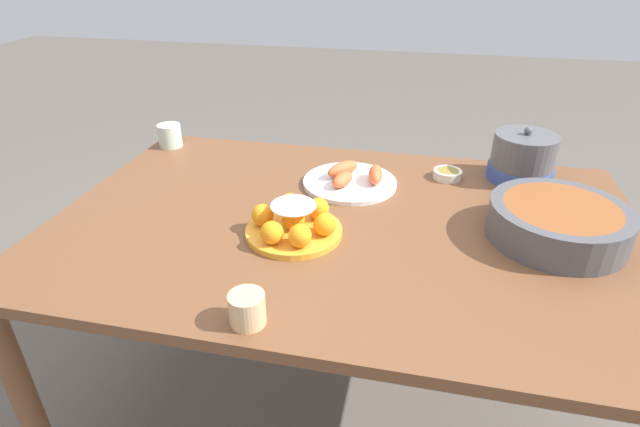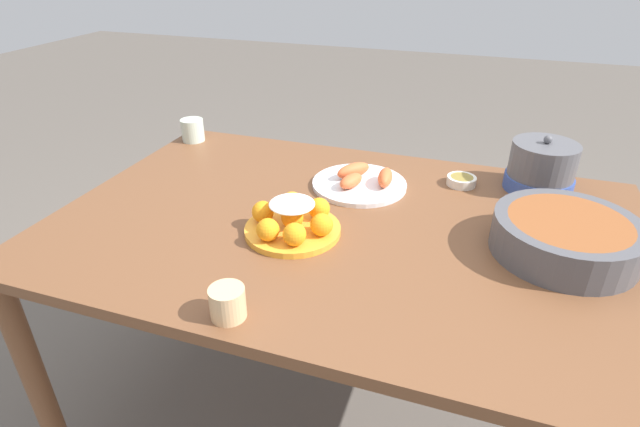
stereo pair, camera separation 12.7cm
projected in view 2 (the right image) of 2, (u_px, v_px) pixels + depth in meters
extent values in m
plane|color=#5B544C|center=(341.00, 410.00, 1.67)|extent=(12.00, 12.00, 0.00)
cylinder|color=brown|center=(36.00, 381.00, 1.33)|extent=(0.06, 0.06, 0.70)
cylinder|color=brown|center=(208.00, 221.00, 2.07)|extent=(0.06, 0.06, 0.70)
cylinder|color=brown|center=(588.00, 291.00, 1.67)|extent=(0.06, 0.06, 0.70)
cube|color=brown|center=(346.00, 227.00, 1.32)|extent=(1.54, 1.00, 0.03)
cylinder|color=gold|center=(293.00, 230.00, 1.26)|extent=(0.24, 0.24, 0.02)
sphere|color=orange|center=(322.00, 225.00, 1.21)|extent=(0.06, 0.06, 0.06)
sphere|color=orange|center=(319.00, 208.00, 1.28)|extent=(0.06, 0.06, 0.06)
sphere|color=orange|center=(292.00, 202.00, 1.31)|extent=(0.06, 0.06, 0.06)
sphere|color=orange|center=(263.00, 212.00, 1.27)|extent=(0.06, 0.06, 0.06)
sphere|color=orange|center=(268.00, 230.00, 1.19)|extent=(0.06, 0.06, 0.06)
sphere|color=orange|center=(295.00, 234.00, 1.17)|extent=(0.06, 0.06, 0.06)
ellipsoid|color=white|center=(292.00, 204.00, 1.23)|extent=(0.11, 0.11, 0.02)
sphere|color=orange|center=(292.00, 217.00, 1.24)|extent=(0.06, 0.06, 0.06)
cylinder|color=#4C4C51|center=(565.00, 237.00, 1.16)|extent=(0.33, 0.33, 0.09)
cylinder|color=brown|center=(569.00, 223.00, 1.14)|extent=(0.27, 0.27, 0.01)
cylinder|color=silver|center=(461.00, 181.00, 1.50)|extent=(0.09, 0.09, 0.03)
cylinder|color=olive|center=(462.00, 178.00, 1.50)|extent=(0.07, 0.07, 0.01)
cylinder|color=silver|center=(359.00, 184.00, 1.49)|extent=(0.28, 0.28, 0.01)
ellipsoid|color=#E06033|center=(385.00, 177.00, 1.46)|extent=(0.05, 0.10, 0.05)
ellipsoid|color=#E06033|center=(353.00, 170.00, 1.51)|extent=(0.10, 0.12, 0.05)
ellipsoid|color=#E06033|center=(351.00, 181.00, 1.45)|extent=(0.07, 0.10, 0.04)
cylinder|color=#DBB27F|center=(228.00, 303.00, 0.97)|extent=(0.07, 0.07, 0.07)
cylinder|color=beige|center=(193.00, 130.00, 1.81)|extent=(0.08, 0.08, 0.08)
cylinder|color=#334C99|center=(538.00, 182.00, 1.47)|extent=(0.20, 0.20, 0.04)
cylinder|color=#515156|center=(543.00, 160.00, 1.44)|extent=(0.19, 0.19, 0.10)
sphere|color=#515156|center=(548.00, 139.00, 1.41)|extent=(0.02, 0.02, 0.02)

